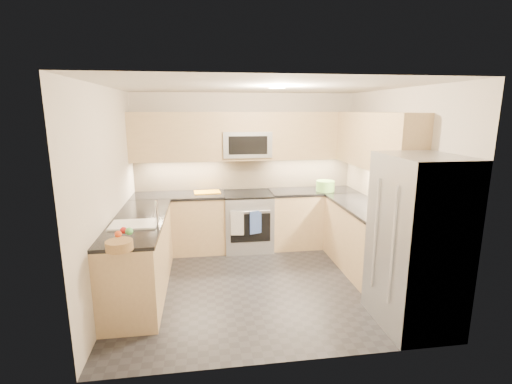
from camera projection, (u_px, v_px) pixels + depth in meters
name	position (u px, v px, depth m)	size (l,w,h in m)	color
floor	(260.00, 282.00, 4.90)	(3.60, 3.20, 0.00)	#242328
ceiling	(260.00, 86.00, 4.36)	(3.60, 3.20, 0.02)	beige
wall_back	(245.00, 170.00, 6.17)	(3.60, 0.02, 2.50)	beige
wall_front	(290.00, 230.00, 3.08)	(3.60, 0.02, 2.50)	beige
wall_left	(110.00, 195.00, 4.37)	(0.02, 3.20, 2.50)	beige
wall_right	(395.00, 186.00, 4.88)	(0.02, 3.20, 2.50)	beige
base_cab_back_left	(180.00, 224.00, 5.90)	(1.42, 0.60, 0.90)	tan
base_cab_back_right	(312.00, 219.00, 6.21)	(1.42, 0.60, 0.90)	tan
base_cab_right	(365.00, 241.00, 5.16)	(0.60, 1.70, 0.90)	tan
base_cab_peninsula	(140.00, 257.00, 4.59)	(0.60, 2.00, 0.90)	tan
countertop_back_left	(179.00, 196.00, 5.80)	(1.42, 0.63, 0.04)	black
countertop_back_right	(313.00, 191.00, 6.11)	(1.42, 0.63, 0.04)	black
countertop_right	(367.00, 208.00, 5.05)	(0.63, 1.70, 0.04)	black
countertop_peninsula	(138.00, 221.00, 4.49)	(0.63, 2.00, 0.04)	black
upper_cab_back	(246.00, 136.00, 5.88)	(3.60, 0.35, 0.75)	tan
upper_cab_right	(376.00, 141.00, 5.00)	(0.35, 1.95, 0.75)	tan
backsplash_back	(245.00, 173.00, 6.18)	(3.60, 0.01, 0.51)	tan
backsplash_right	(378.00, 184.00, 5.33)	(0.01, 2.30, 0.51)	tan
gas_range	(248.00, 221.00, 6.03)	(0.76, 0.65, 0.91)	#9FA1A7
range_cooktop	(248.00, 194.00, 5.93)	(0.76, 0.65, 0.03)	black
oven_door_glass	(250.00, 228.00, 5.71)	(0.62, 0.02, 0.45)	black
oven_handle	(251.00, 211.00, 5.63)	(0.02, 0.02, 0.60)	#B2B5BA
microwave	(246.00, 144.00, 5.88)	(0.76, 0.40, 0.40)	#95999D
microwave_door	(248.00, 145.00, 5.68)	(0.60, 0.01, 0.28)	black
refrigerator	(417.00, 243.00, 3.80)	(0.70, 0.90, 1.80)	#929599
fridge_handle_left	(392.00, 246.00, 3.56)	(0.02, 0.02, 1.20)	#B2B5BA
fridge_handle_right	(375.00, 234.00, 3.91)	(0.02, 0.02, 1.20)	#B2B5BA
sink_basin	(134.00, 230.00, 4.25)	(0.52, 0.38, 0.16)	white
faucet	(157.00, 212.00, 4.25)	(0.03, 0.03, 0.28)	silver
utensil_bowl	(325.00, 186.00, 6.01)	(0.30, 0.30, 0.17)	#6CB04B
cutting_board	(207.00, 192.00, 5.92)	(0.41, 0.29, 0.01)	orange
fruit_basket	(119.00, 245.00, 3.48)	(0.25, 0.25, 0.09)	#9E794A
fruit_apple	(123.00, 230.00, 3.70)	(0.07, 0.07, 0.07)	red
fruit_pear	(129.00, 231.00, 3.67)	(0.08, 0.08, 0.08)	#52C15C
dish_towel_check	(237.00, 223.00, 5.62)	(0.20, 0.02, 0.38)	silver
dish_towel_blue	(256.00, 222.00, 5.66)	(0.19, 0.02, 0.36)	#344D90
fruit_orange	(118.00, 234.00, 3.59)	(0.07, 0.07, 0.07)	#EA4D1A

